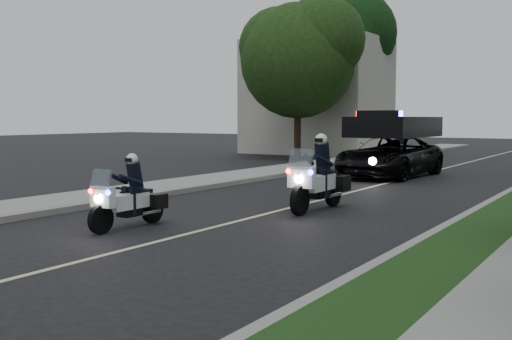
# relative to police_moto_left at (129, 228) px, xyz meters

# --- Properties ---
(ground) EXTENTS (120.00, 120.00, 0.00)m
(ground) POSITION_rel_police_moto_left_xyz_m (1.40, -0.75, 0.00)
(ground) COLOR black
(ground) RESTS_ON ground
(curb_right) EXTENTS (0.20, 60.00, 0.15)m
(curb_right) POSITION_rel_police_moto_left_xyz_m (5.50, 9.25, 0.07)
(curb_right) COLOR gray
(curb_right) RESTS_ON ground
(curb_left) EXTENTS (0.20, 60.00, 0.15)m
(curb_left) POSITION_rel_police_moto_left_xyz_m (-2.70, 9.25, 0.07)
(curb_left) COLOR gray
(curb_left) RESTS_ON ground
(sidewalk_left) EXTENTS (2.00, 60.00, 0.16)m
(sidewalk_left) POSITION_rel_police_moto_left_xyz_m (-3.80, 9.25, 0.08)
(sidewalk_left) COLOR gray
(sidewalk_left) RESTS_ON ground
(building_far) EXTENTS (8.00, 6.00, 7.00)m
(building_far) POSITION_rel_police_moto_left_xyz_m (-8.60, 25.25, 3.50)
(building_far) COLOR #A8A396
(building_far) RESTS_ON ground
(lane_marking) EXTENTS (0.12, 50.00, 0.01)m
(lane_marking) POSITION_rel_police_moto_left_xyz_m (1.40, 9.25, 0.00)
(lane_marking) COLOR #BFB78C
(lane_marking) RESTS_ON ground
(police_moto_left) EXTENTS (0.64, 1.78, 1.51)m
(police_moto_left) POSITION_rel_police_moto_left_xyz_m (0.00, 0.00, 0.00)
(police_moto_left) COLOR white
(police_moto_left) RESTS_ON ground
(police_moto_right) EXTENTS (0.79, 2.18, 1.85)m
(police_moto_right) POSITION_rel_police_moto_left_xyz_m (2.15, 4.16, 0.00)
(police_moto_right) COLOR white
(police_moto_right) RESTS_ON ground
(police_suv) EXTENTS (2.82, 5.59, 2.65)m
(police_suv) POSITION_rel_police_moto_left_xyz_m (0.66, 13.06, 0.00)
(police_suv) COLOR black
(police_suv) RESTS_ON ground
(bicycle) EXTENTS (0.63, 1.75, 0.91)m
(bicycle) POSITION_rel_police_moto_left_xyz_m (-1.45, 20.28, 0.00)
(bicycle) COLOR black
(bicycle) RESTS_ON ground
(cyclist) EXTENTS (0.65, 0.44, 1.79)m
(cyclist) POSITION_rel_police_moto_left_xyz_m (-1.45, 20.28, 0.00)
(cyclist) COLOR black
(cyclist) RESTS_ON ground
(tree_left_near) EXTENTS (7.69, 7.69, 10.07)m
(tree_left_near) POSITION_rel_police_moto_left_xyz_m (-6.78, 19.40, 0.00)
(tree_left_near) COLOR #234316
(tree_left_near) RESTS_ON ground
(tree_left_far) EXTENTS (8.18, 8.18, 11.97)m
(tree_left_far) POSITION_rel_police_moto_left_xyz_m (-8.27, 26.30, 0.00)
(tree_left_far) COLOR #123410
(tree_left_far) RESTS_ON ground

